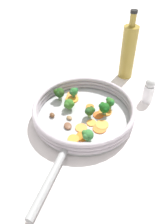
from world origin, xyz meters
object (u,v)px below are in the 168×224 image
at_px(carrot_slice_9, 81,128).
at_px(broccoli_floret_2, 59,93).
at_px(carrot_slice_1, 82,136).
at_px(carrot_slice_6, 98,115).
at_px(carrot_slice_5, 73,139).
at_px(mushroom_piece_2, 69,118).
at_px(carrot_slice_0, 90,107).
at_px(carrot_slice_2, 92,123).
at_px(carrot_slice_3, 102,125).
at_px(broccoli_floret_3, 69,104).
at_px(broccoli_floret_4, 88,135).
at_px(skillet, 84,117).
at_px(mushroom_piece_0, 68,126).
at_px(mushroom_piece_1, 52,115).
at_px(broccoli_floret_1, 74,92).
at_px(carrot_slice_4, 72,95).
at_px(carrot_slice_8, 72,99).
at_px(carrot_slice_7, 105,112).
at_px(oil_bottle, 128,52).
at_px(broccoli_floret_5, 104,108).
at_px(salt_shaker, 149,91).
at_px(carrot_slice_10, 100,128).
at_px(broccoli_floret_6, 90,111).
at_px(broccoli_floret_0, 110,102).

bearing_deg(carrot_slice_9, broccoli_floret_2, -157.19).
height_order(carrot_slice_1, carrot_slice_6, same).
xyz_separation_m(carrot_slice_5, mushroom_piece_2, (-0.09, -0.01, 0.00)).
bearing_deg(carrot_slice_0, carrot_slice_2, -3.83).
distance_m(carrot_slice_3, carrot_slice_6, 0.05).
bearing_deg(broccoli_floret_3, broccoli_floret_4, 17.75).
distance_m(skillet, carrot_slice_9, 0.06).
height_order(mushroom_piece_0, mushroom_piece_1, mushroom_piece_1).
bearing_deg(carrot_slice_5, carrot_slice_1, 106.75).
relative_size(broccoli_floret_1, broccoli_floret_4, 1.07).
relative_size(carrot_slice_4, carrot_slice_8, 0.81).
height_order(carrot_slice_7, carrot_slice_8, carrot_slice_8).
bearing_deg(carrot_slice_5, carrot_slice_8, 177.46).
bearing_deg(broccoli_floret_2, mushroom_piece_2, 15.19).
xyz_separation_m(carrot_slice_1, oil_bottle, (-0.34, 0.22, 0.10)).
relative_size(carrot_slice_5, broccoli_floret_5, 0.72).
xyz_separation_m(carrot_slice_6, mushroom_piece_1, (-0.01, -0.16, 0.01)).
bearing_deg(salt_shaker, carrot_slice_7, -70.41).
bearing_deg(broccoli_floret_2, salt_shaker, 86.02).
xyz_separation_m(carrot_slice_9, broccoli_floret_1, (-0.16, -0.01, 0.02)).
bearing_deg(skillet, broccoli_floret_1, -164.73).
distance_m(carrot_slice_9, carrot_slice_10, 0.06).
distance_m(carrot_slice_6, salt_shaker, 0.21).
bearing_deg(carrot_slice_1, broccoli_floret_2, -161.56).
xyz_separation_m(carrot_slice_3, oil_bottle, (-0.30, 0.15, 0.10)).
xyz_separation_m(carrot_slice_4, broccoli_floret_5, (0.12, 0.10, 0.03)).
bearing_deg(broccoli_floret_6, broccoli_floret_0, 116.36).
xyz_separation_m(mushroom_piece_0, oil_bottle, (-0.29, 0.26, 0.09)).
bearing_deg(carrot_slice_10, carrot_slice_2, -141.38).
bearing_deg(broccoli_floret_6, salt_shaker, 109.45).
xyz_separation_m(carrot_slice_5, oil_bottle, (-0.35, 0.25, 0.10)).
distance_m(carrot_slice_1, mushroom_piece_2, 0.09).
height_order(carrot_slice_8, carrot_slice_10, carrot_slice_8).
bearing_deg(broccoli_floret_4, broccoli_floret_2, -158.94).
height_order(carrot_slice_4, broccoli_floret_2, broccoli_floret_2).
height_order(mushroom_piece_0, mushroom_piece_2, same).
distance_m(carrot_slice_2, salt_shaker, 0.25).
bearing_deg(mushroom_piece_1, carrot_slice_8, 139.31).
relative_size(broccoli_floret_4, mushroom_piece_2, 1.90).
relative_size(carrot_slice_2, broccoli_floret_1, 0.74).
distance_m(carrot_slice_2, mushroom_piece_2, 0.08).
height_order(carrot_slice_6, carrot_slice_10, same).
bearing_deg(carrot_slice_6, carrot_slice_5, -43.04).
relative_size(carrot_slice_0, carrot_slice_8, 0.61).
xyz_separation_m(carrot_slice_0, carrot_slice_5, (0.14, -0.07, 0.00)).
bearing_deg(skillet, broccoli_floret_6, 58.15).
distance_m(broccoli_floret_2, broccoli_floret_5, 0.17).
xyz_separation_m(carrot_slice_5, mushroom_piece_0, (-0.06, -0.01, 0.00)).
xyz_separation_m(carrot_slice_4, salt_shaker, (0.05, 0.27, 0.03)).
height_order(skillet, mushroom_piece_2, mushroom_piece_2).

